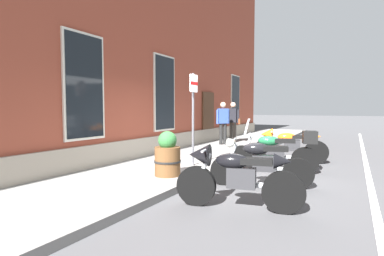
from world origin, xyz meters
The scene contains 12 objects.
ground_plane centered at (0.00, 0.00, 0.00)m, with size 140.00×140.00×0.00m, color #424244.
sidewalk centered at (0.00, 1.39, 0.07)m, with size 29.96×2.79×0.14m, color slate.
lane_stripe centered at (0.00, -3.20, 0.00)m, with size 29.96×0.12×0.01m, color silver.
brick_pub_facade centered at (0.00, 5.75, 5.06)m, with size 23.96×6.02×10.13m.
motorcycle_black_sport centered at (-2.40, -1.22, 0.55)m, with size 0.68×2.00×1.01m.
motorcycle_black_naked centered at (-0.86, -1.21, 0.48)m, with size 0.79×2.00×0.96m.
motorcycle_green_touring centered at (0.69, -1.22, 0.56)m, with size 0.87×2.12×1.33m.
motorcycle_orange_sport centered at (2.27, -1.16, 0.55)m, with size 0.76×2.07×1.00m.
pedestrian_blue_top centered at (4.55, 1.81, 1.11)m, with size 0.48×0.41×1.71m.
pedestrian_dark_jacket centered at (5.52, 1.74, 1.11)m, with size 0.26×0.66×1.72m.
parking_sign centered at (-0.05, 0.74, 1.65)m, with size 0.36×0.07×2.33m.
barrel_planter centered at (-1.39, 0.66, 0.56)m, with size 0.58×0.58×0.96m.
Camera 1 is at (-6.86, -2.86, 1.58)m, focal length 28.46 mm.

